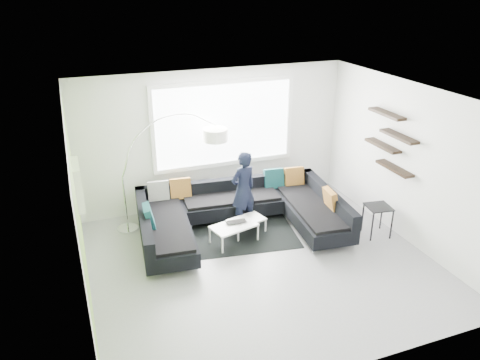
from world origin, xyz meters
name	(u,v)px	position (x,y,z in m)	size (l,w,h in m)	color
ground	(261,262)	(0.00, 0.00, 0.00)	(5.50, 5.50, 0.00)	gray
room_shell	(261,157)	(0.04, 0.21, 1.81)	(5.54, 5.04, 2.82)	silver
sectional_sofa	(241,216)	(0.03, 1.05, 0.35)	(3.85, 2.60, 0.79)	black
rug	(243,234)	(0.05, 0.98, 0.01)	(1.90, 1.38, 0.01)	black
coffee_table	(240,229)	(-0.04, 0.90, 0.17)	(1.04, 0.60, 0.34)	white
arc_lamp	(122,177)	(-1.93, 1.92, 1.08)	(2.01, 0.62, 2.16)	white
side_table	(377,221)	(2.34, 0.12, 0.29)	(0.42, 0.42, 0.58)	black
person	(243,189)	(0.18, 1.34, 0.74)	(0.62, 0.50, 1.49)	black
laptop	(237,223)	(-0.14, 0.81, 0.35)	(0.38, 0.26, 0.03)	black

